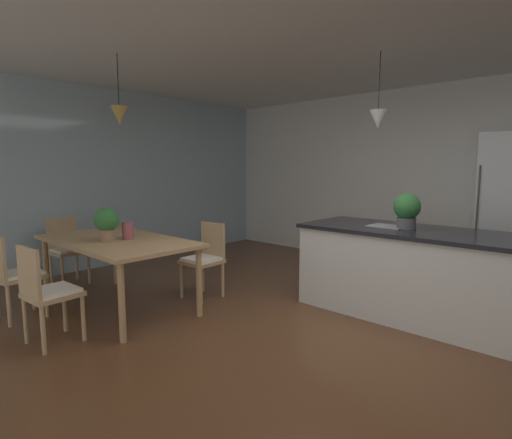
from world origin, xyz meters
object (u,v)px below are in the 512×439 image
object	(u,v)px
chair_near_left	(14,273)
vase_on_dining_table	(128,231)
kitchen_island	(413,272)
refrigerator	(511,213)
dining_table	(117,245)
chair_far_right	(205,257)
potted_plant_on_table	(107,222)
potted_plant_on_island	(407,209)
chair_window_end	(67,248)
chair_near_right	(47,291)

from	to	relation	value
chair_near_left	vase_on_dining_table	xyz separation A→B (m)	(0.53, 0.96, 0.37)
kitchen_island	refrigerator	world-z (taller)	refrigerator
dining_table	chair_near_left	world-z (taller)	chair_near_left
chair_far_right	potted_plant_on_table	world-z (taller)	potted_plant_on_table
dining_table	potted_plant_on_island	size ratio (longest dim) A/B	5.22
chair_far_right	potted_plant_on_table	xyz separation A→B (m)	(-0.35, -1.01, 0.49)
chair_window_end	potted_plant_on_island	bearing A→B (deg)	27.52
kitchen_island	refrigerator	bearing A→B (deg)	72.89
chair_far_right	refrigerator	xyz separation A→B (m)	(2.55, 2.71, 0.49)
refrigerator	chair_window_end	bearing A→B (deg)	-140.02
chair_near_right	refrigerator	xyz separation A→B (m)	(2.54, 4.47, 0.49)
chair_window_end	chair_near_left	distance (m)	1.25
chair_near_left	refrigerator	world-z (taller)	refrigerator
chair_near_right	potted_plant_on_island	bearing A→B (deg)	55.21
potted_plant_on_island	vase_on_dining_table	bearing A→B (deg)	-140.89
dining_table	potted_plant_on_island	xyz separation A→B (m)	(2.37, 1.91, 0.41)
chair_near_left	vase_on_dining_table	size ratio (longest dim) A/B	4.67
chair_near_left	vase_on_dining_table	distance (m)	1.16
vase_on_dining_table	chair_far_right	bearing A→B (deg)	68.60
chair_near_right	vase_on_dining_table	bearing A→B (deg)	108.44
chair_near_right	potted_plant_on_table	xyz separation A→B (m)	(-0.36, 0.74, 0.49)
chair_far_right	kitchen_island	size ratio (longest dim) A/B	0.38
dining_table	potted_plant_on_table	world-z (taller)	potted_plant_on_table
kitchen_island	potted_plant_on_island	size ratio (longest dim) A/B	6.28
chair_near_left	chair_near_right	world-z (taller)	same
dining_table	refrigerator	xyz separation A→B (m)	(2.97, 3.59, 0.28)
chair_window_end	chair_near_right	xyz separation A→B (m)	(1.74, -0.88, 0.00)
chair_near_right	potted_plant_on_table	world-z (taller)	potted_plant_on_table
chair_near_left	chair_near_right	bearing A→B (deg)	0.01
chair_far_right	vase_on_dining_table	size ratio (longest dim) A/B	4.67
chair_window_end	chair_near_left	xyz separation A→B (m)	(0.89, -0.88, 0.00)
vase_on_dining_table	refrigerator	bearing A→B (deg)	50.79
dining_table	kitchen_island	distance (m)	3.12
chair_window_end	chair_far_right	distance (m)	1.94
chair_near_right	refrigerator	size ratio (longest dim) A/B	0.45
dining_table	vase_on_dining_table	world-z (taller)	vase_on_dining_table
potted_plant_on_island	potted_plant_on_table	bearing A→B (deg)	-138.22
chair_window_end	chair_near_right	distance (m)	1.95
chair_near_left	dining_table	bearing A→B (deg)	64.33
chair_window_end	vase_on_dining_table	size ratio (longest dim) A/B	4.67
refrigerator	potted_plant_on_island	xyz separation A→B (m)	(-0.61, -1.67, 0.13)
refrigerator	vase_on_dining_table	bearing A→B (deg)	-129.21
chair_far_right	chair_window_end	bearing A→B (deg)	-153.07
potted_plant_on_island	potted_plant_on_table	xyz separation A→B (m)	(-2.29, -2.05, -0.13)
chair_window_end	kitchen_island	xyz separation A→B (m)	(3.77, 1.92, -0.01)
chair_window_end	refrigerator	size ratio (longest dim) A/B	0.45
chair_near_left	chair_far_right	xyz separation A→B (m)	(0.84, 1.76, 0.00)
chair_near_left	kitchen_island	world-z (taller)	kitchen_island
chair_window_end	potted_plant_on_table	distance (m)	1.47
refrigerator	potted_plant_on_table	world-z (taller)	refrigerator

